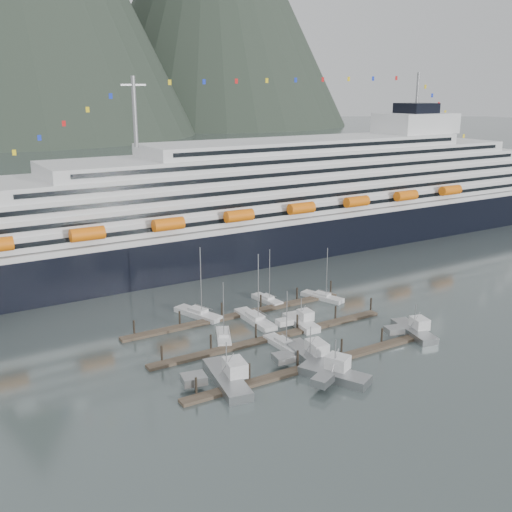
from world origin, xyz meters
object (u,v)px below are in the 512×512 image
object	(u,v)px
cruise_ship	(279,207)
trawler_b	(334,374)
sailboat_d	(255,320)
sailboat_f	(267,300)
sailboat_c	(283,345)
sailboat_e	(198,314)
sailboat_g	(322,297)
trawler_d	(413,330)
sailboat_a	(224,337)
trawler_c	(309,356)
trawler_e	(300,322)
trawler_a	(226,378)

from	to	relation	value
cruise_ship	trawler_b	xyz separation A→B (m)	(-35.44, -70.00, -11.13)
sailboat_d	sailboat_f	size ratio (longest dim) A/B	1.20
sailboat_c	sailboat_e	distance (m)	21.89
cruise_ship	sailboat_g	bearing A→B (deg)	-110.33
sailboat_f	trawler_b	world-z (taller)	sailboat_f
sailboat_c	trawler_d	xyz separation A→B (m)	(23.35, -7.77, 0.45)
sailboat_f	trawler_d	bearing A→B (deg)	-160.77
sailboat_c	trawler_b	bearing A→B (deg)	177.75
sailboat_c	sailboat_g	distance (m)	26.45
sailboat_e	sailboat_a	bearing A→B (deg)	156.76
sailboat_a	sailboat_e	size ratio (longest dim) A/B	0.77
sailboat_c	sailboat_f	world-z (taller)	sailboat_f
sailboat_a	sailboat_c	world-z (taller)	sailboat_a
sailboat_g	cruise_ship	bearing A→B (deg)	-40.30
trawler_c	trawler_e	world-z (taller)	trawler_c
sailboat_f	sailboat_g	distance (m)	11.96
cruise_ship	trawler_c	xyz separation A→B (m)	(-34.89, -62.69, -11.18)
sailboat_a	trawler_d	xyz separation A→B (m)	(30.69, -16.04, 0.45)
sailboat_c	sailboat_f	xyz separation A→B (m)	(9.81, 20.94, 0.01)
cruise_ship	trawler_b	world-z (taller)	cruise_ship
sailboat_d	trawler_c	bearing A→B (deg)	177.51
sailboat_e	sailboat_f	world-z (taller)	sailboat_e
sailboat_e	trawler_d	distance (m)	41.31
trawler_a	trawler_c	size ratio (longest dim) A/B	1.06
sailboat_a	trawler_d	bearing A→B (deg)	-92.78
sailboat_f	sailboat_g	size ratio (longest dim) A/B	1.01
sailboat_g	trawler_d	xyz separation A→B (m)	(2.52, -24.07, 0.45)
sailboat_g	trawler_e	xyz separation A→B (m)	(-12.63, -9.85, 0.41)
sailboat_g	trawler_c	bearing A→B (deg)	118.82
sailboat_a	sailboat_g	world-z (taller)	sailboat_g
trawler_d	trawler_c	bearing A→B (deg)	100.70
sailboat_a	sailboat_e	world-z (taller)	sailboat_e
trawler_e	cruise_ship	bearing A→B (deg)	-24.01
cruise_ship	trawler_c	size ratio (longest dim) A/B	15.79
sailboat_a	trawler_e	size ratio (longest dim) A/B	1.19
sailboat_e	trawler_b	world-z (taller)	sailboat_e
cruise_ship	trawler_d	xyz separation A→B (m)	(-12.15, -63.66, -11.19)
sailboat_c	trawler_d	size ratio (longest dim) A/B	0.96
sailboat_d	trawler_b	xyz separation A→B (m)	(-1.73, -26.61, 0.48)
sailboat_d	trawler_d	distance (m)	29.60
trawler_e	sailboat_g	bearing A→B (deg)	-47.16
sailboat_d	sailboat_g	world-z (taller)	sailboat_d
sailboat_a	sailboat_f	world-z (taller)	sailboat_f
sailboat_c	trawler_d	distance (m)	24.61
trawler_b	sailboat_g	bearing A→B (deg)	-60.94
sailboat_a	trawler_d	world-z (taller)	sailboat_a
sailboat_a	sailboat_f	size ratio (longest dim) A/B	0.95
sailboat_c	trawler_e	world-z (taller)	sailboat_c
sailboat_e	sailboat_d	bearing A→B (deg)	-154.78
sailboat_a	sailboat_d	size ratio (longest dim) A/B	0.79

